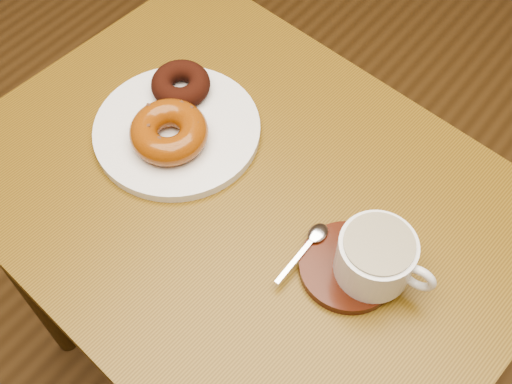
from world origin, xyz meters
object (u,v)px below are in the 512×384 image
Objects in this scene: donut_plate at (177,130)px; saucer at (348,267)px; coffee_cup at (377,257)px; cafe_table at (246,234)px.

donut_plate reaches higher than saucer.
donut_plate is 0.33m from saucer.
saucer is at bearing -162.54° from coffee_cup.
cafe_table is at bearing 177.34° from saucer.
coffee_cup is (0.21, 0.00, 0.17)m from cafe_table.
coffee_cup reaches higher than donut_plate.
cafe_table is at bearing 174.05° from coffee_cup.
coffee_cup is at bearing 5.20° from cafe_table.
saucer is (0.33, -0.03, -0.00)m from donut_plate.
cafe_table is 6.51× the size of saucer.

